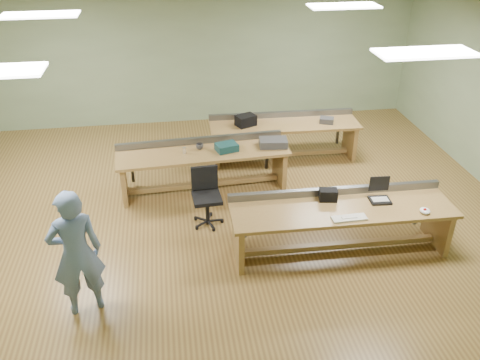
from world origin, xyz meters
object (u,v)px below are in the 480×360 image
at_px(workbench_front, 341,217).
at_px(parts_bin_grey, 273,143).
at_px(person, 76,253).
at_px(task_chair, 207,204).
at_px(mug, 200,146).
at_px(camera_bag, 328,195).
at_px(workbench_mid, 203,160).
at_px(laptop_base, 380,200).
at_px(parts_bin_teal, 227,147).
at_px(drinks_can, 184,150).
at_px(workbench_back, 284,132).

height_order(workbench_front, parts_bin_grey, parts_bin_grey).
xyz_separation_m(person, task_chair, (1.72, 1.72, -0.53)).
bearing_deg(mug, task_chair, -89.95).
bearing_deg(camera_bag, workbench_mid, 141.29).
bearing_deg(task_chair, mug, 86.78).
bearing_deg(camera_bag, laptop_base, -1.11).
bearing_deg(workbench_front, parts_bin_grey, 105.98).
distance_m(task_chair, parts_bin_teal, 1.24).
xyz_separation_m(camera_bag, task_chair, (-1.70, 0.81, -0.49)).
distance_m(laptop_base, drinks_can, 3.37).
xyz_separation_m(laptop_base, task_chair, (-2.44, 0.95, -0.42)).
bearing_deg(parts_bin_grey, drinks_can, -178.09).
xyz_separation_m(workbench_back, drinks_can, (-2.00, -1.05, 0.25)).
height_order(laptop_base, parts_bin_grey, parts_bin_grey).
bearing_deg(laptop_base, parts_bin_grey, 122.58).
bearing_deg(task_chair, laptop_base, -24.64).
distance_m(workbench_mid, person, 3.34).
xyz_separation_m(workbench_mid, mug, (-0.05, 0.07, 0.24)).
relative_size(workbench_front, parts_bin_teal, 8.94).
relative_size(workbench_back, parts_bin_teal, 8.15).
distance_m(person, drinks_can, 3.12).
bearing_deg(camera_bag, workbench_back, 99.92).
xyz_separation_m(workbench_mid, parts_bin_grey, (1.25, -0.00, 0.26)).
height_order(workbench_mid, parts_bin_grey, parts_bin_grey).
distance_m(workbench_front, laptop_base, 0.62).
bearing_deg(workbench_front, task_chair, 152.60).
xyz_separation_m(camera_bag, parts_bin_teal, (-1.25, 1.85, -0.02)).
height_order(workbench_back, parts_bin_grey, parts_bin_grey).
bearing_deg(drinks_can, workbench_mid, 10.01).
distance_m(parts_bin_grey, drinks_can, 1.57).
height_order(parts_bin_teal, drinks_can, parts_bin_teal).
bearing_deg(workbench_back, workbench_front, -86.05).
xyz_separation_m(person, laptop_base, (4.16, 0.77, -0.10)).
height_order(task_chair, parts_bin_grey, task_chair).
relative_size(workbench_back, drinks_can, 27.18).
bearing_deg(parts_bin_teal, workbench_back, 39.67).
relative_size(workbench_mid, workbench_back, 1.03).
bearing_deg(parts_bin_grey, mug, 176.70).
relative_size(workbench_front, drinks_can, 29.82).
relative_size(camera_bag, drinks_can, 2.38).
xyz_separation_m(workbench_mid, person, (-1.76, -2.82, 0.31)).
relative_size(laptop_base, mug, 2.23).
bearing_deg(person, laptop_base, 173.89).
distance_m(workbench_back, laptop_base, 3.14).
bearing_deg(mug, parts_bin_teal, -15.43).
relative_size(person, laptop_base, 5.91).
bearing_deg(workbench_back, camera_bag, -88.83).
bearing_deg(person, parts_bin_teal, -144.69).
bearing_deg(parts_bin_grey, task_chair, -139.58).
xyz_separation_m(parts_bin_grey, mug, (-1.29, 0.07, -0.01)).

